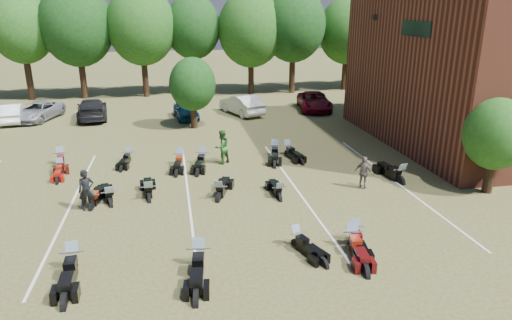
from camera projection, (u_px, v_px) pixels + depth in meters
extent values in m
plane|color=brown|center=(268.00, 220.00, 18.17)|extent=(160.00, 160.00, 0.00)
imported|color=silver|center=(12.00, 113.00, 33.67)|extent=(2.17, 4.49, 1.42)
imported|color=gray|center=(38.00, 111.00, 34.38)|extent=(3.51, 5.27, 1.35)
imported|color=black|center=(92.00, 109.00, 34.75)|extent=(2.80, 5.51, 1.53)
imported|color=navy|center=(186.00, 110.00, 34.88)|extent=(2.08, 4.13, 1.35)
imported|color=#B7B7B2|center=(242.00, 105.00, 36.25)|extent=(3.21, 5.01, 1.56)
imported|color=#540411|center=(314.00, 101.00, 37.79)|extent=(3.28, 5.63, 1.47)
imported|color=#323237|center=(383.00, 98.00, 39.02)|extent=(2.81, 5.64, 1.57)
imported|color=black|center=(86.00, 190.00, 18.82)|extent=(0.74, 0.60, 1.75)
imported|color=#2B6024|center=(222.00, 147.00, 24.55)|extent=(1.15, 1.09, 1.87)
imported|color=#605853|center=(364.00, 173.00, 21.14)|extent=(0.90, 0.93, 1.56)
cube|color=black|center=(374.00, 17.00, 28.65)|extent=(0.30, 0.40, 0.30)
cube|color=black|center=(416.00, 29.00, 24.16)|extent=(0.06, 3.00, 0.80)
cylinder|color=black|center=(31.00, 77.00, 41.78)|extent=(0.58, 0.58, 4.08)
ellipsoid|color=#1E4C19|center=(24.00, 29.00, 40.43)|extent=(6.00, 6.00, 6.90)
cylinder|color=black|center=(88.00, 76.00, 42.65)|extent=(0.57, 0.58, 4.08)
ellipsoid|color=#1E4C19|center=(83.00, 28.00, 41.30)|extent=(6.00, 6.00, 6.90)
cylinder|color=black|center=(143.00, 75.00, 43.53)|extent=(0.57, 0.58, 4.08)
ellipsoid|color=#1E4C19|center=(140.00, 28.00, 42.18)|extent=(6.00, 6.00, 6.90)
cylinder|color=black|center=(196.00, 73.00, 44.41)|extent=(0.58, 0.58, 4.08)
ellipsoid|color=#1E4C19|center=(194.00, 28.00, 43.06)|extent=(6.00, 6.00, 6.90)
cylinder|color=black|center=(246.00, 72.00, 45.28)|extent=(0.57, 0.58, 4.08)
ellipsoid|color=#1E4C19|center=(246.00, 27.00, 43.94)|extent=(6.00, 6.00, 6.90)
cylinder|color=black|center=(295.00, 71.00, 46.16)|extent=(0.57, 0.58, 4.08)
ellipsoid|color=#1E4C19|center=(296.00, 27.00, 44.81)|extent=(6.00, 6.00, 6.90)
cylinder|color=black|center=(342.00, 70.00, 47.04)|extent=(0.57, 0.58, 4.08)
ellipsoid|color=#1E4C19|center=(344.00, 27.00, 45.69)|extent=(6.00, 6.00, 6.90)
cylinder|color=black|center=(387.00, 69.00, 47.92)|extent=(0.58, 0.58, 4.08)
ellipsoid|color=#1E4C19|center=(391.00, 26.00, 46.57)|extent=(6.00, 6.00, 6.90)
cylinder|color=black|center=(430.00, 68.00, 48.79)|extent=(0.58, 0.58, 4.08)
ellipsoid|color=#1E4C19|center=(435.00, 26.00, 47.44)|extent=(6.00, 6.00, 6.90)
cylinder|color=black|center=(489.00, 175.00, 20.67)|extent=(0.24, 0.24, 1.71)
sphere|color=#1E4C19|center=(496.00, 134.00, 20.07)|extent=(2.80, 2.80, 2.80)
cylinder|color=black|center=(194.00, 115.00, 31.98)|extent=(0.24, 0.24, 1.90)
sphere|color=#1E4C19|center=(193.00, 84.00, 31.30)|extent=(3.20, 3.20, 3.20)
cube|color=silver|center=(71.00, 205.00, 19.56)|extent=(0.10, 14.00, 0.01)
cube|color=silver|center=(188.00, 196.00, 20.44)|extent=(0.10, 14.00, 0.01)
cube|color=silver|center=(296.00, 189.00, 21.31)|extent=(0.10, 14.00, 0.01)
cube|color=silver|center=(395.00, 182.00, 22.19)|extent=(0.10, 14.00, 0.01)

